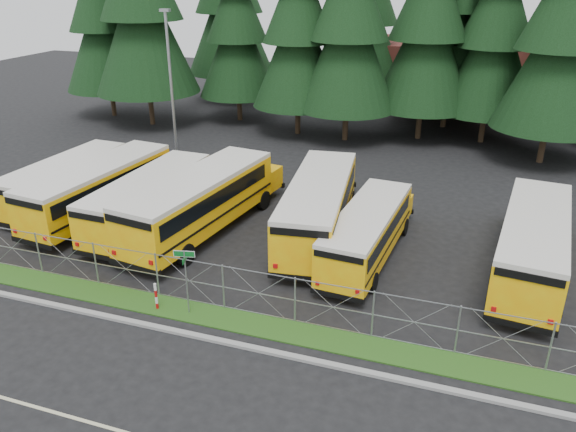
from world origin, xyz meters
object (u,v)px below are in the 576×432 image
at_px(light_standard, 171,81).
at_px(bus_1, 104,189).
at_px(bus_5, 319,208).
at_px(bus_0, 69,181).
at_px(bus_east, 533,245).
at_px(bus_3, 204,203).
at_px(street_sign, 185,269).
at_px(bus_2, 153,200).
at_px(striped_bollard, 156,297).
at_px(bus_6, 369,233).

bearing_deg(light_standard, bus_1, -82.53).
bearing_deg(bus_5, light_standard, 138.35).
height_order(bus_0, bus_east, bus_east).
bearing_deg(bus_3, bus_0, -178.26).
bearing_deg(bus_0, street_sign, -31.01).
relative_size(bus_0, bus_5, 0.86).
height_order(bus_2, bus_5, bus_5).
bearing_deg(bus_1, bus_2, 0.41).
xyz_separation_m(bus_3, striped_bollard, (1.43, -7.28, -0.98)).
height_order(bus_0, bus_2, bus_2).
height_order(bus_1, light_standard, light_standard).
bearing_deg(street_sign, bus_5, 70.90).
relative_size(bus_6, street_sign, 3.50).
xyz_separation_m(bus_5, striped_bollard, (-4.28, -8.64, -0.95)).
xyz_separation_m(bus_6, light_standard, (-16.12, 10.75, 4.21)).
bearing_deg(bus_east, light_standard, 162.92).
distance_m(bus_0, bus_5, 14.88).
bearing_deg(bus_6, bus_5, 155.56).
distance_m(bus_1, bus_5, 11.97).
bearing_deg(striped_bollard, bus_east, 28.73).
height_order(bus_0, bus_5, bus_5).
bearing_deg(bus_5, bus_3, -173.59).
xyz_separation_m(striped_bollard, light_standard, (-8.98, 17.81, 4.90)).
distance_m(bus_east, striped_bollard, 16.27).
distance_m(bus_3, light_standard, 13.54).
xyz_separation_m(bus_0, bus_2, (6.20, -1.10, 0.08)).
relative_size(bus_1, bus_6, 1.15).
xyz_separation_m(bus_0, light_standard, (1.61, 9.54, 4.18)).
bearing_deg(striped_bollard, light_standard, 116.75).
bearing_deg(bus_2, bus_east, 3.92).
height_order(bus_3, striped_bollard, bus_3).
xyz_separation_m(bus_2, bus_6, (11.52, -0.10, -0.11)).
bearing_deg(bus_2, bus_0, 171.88).
height_order(bus_3, bus_5, bus_3).
distance_m(bus_2, light_standard, 12.30).
xyz_separation_m(bus_1, striped_bollard, (7.63, -7.48, -0.88)).
height_order(bus_3, street_sign, bus_3).
bearing_deg(street_sign, striped_bollard, -173.36).
relative_size(bus_3, bus_6, 1.22).
xyz_separation_m(bus_3, bus_5, (5.72, 1.36, -0.03)).
bearing_deg(light_standard, bus_2, -66.63).
bearing_deg(striped_bollard, bus_5, 63.63).
distance_m(bus_2, bus_6, 11.52).
xyz_separation_m(bus_1, bus_2, (3.24, -0.31, -0.08)).
bearing_deg(bus_2, bus_3, 4.06).
height_order(bus_1, bus_2, bus_1).
relative_size(bus_5, bus_6, 1.20).
distance_m(bus_east, street_sign, 15.01).
distance_m(street_sign, light_standard, 20.75).
bearing_deg(bus_east, bus_5, -178.55).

